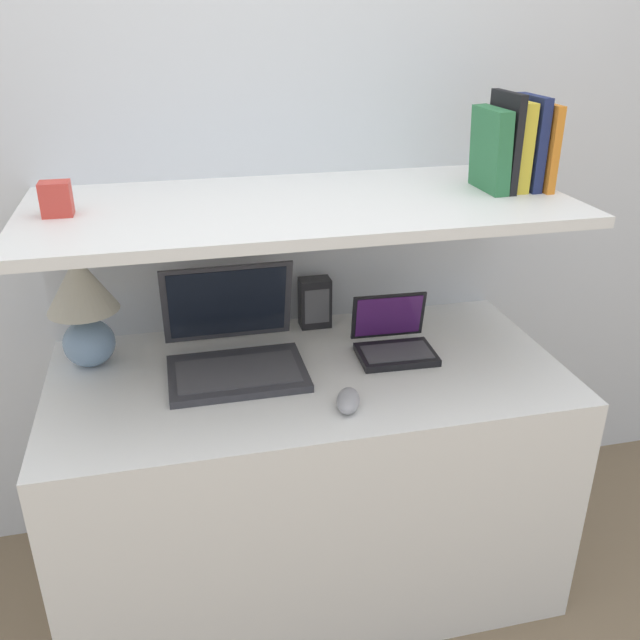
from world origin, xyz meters
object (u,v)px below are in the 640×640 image
Objects in this scene: laptop_large at (234,348)px; computer_mouse at (348,400)px; book_black at (504,142)px; book_navy at (529,143)px; router_box at (315,303)px; book_yellow at (515,146)px; shelf_gadget at (56,199)px; laptop_small at (394,342)px; book_orange at (539,146)px; book_green at (490,150)px; table_lamp at (83,303)px.

computer_mouse is at bearing -48.05° from laptop_large.
computer_mouse is 0.48× the size of book_black.
book_navy is at bearing 0.00° from book_black.
book_navy is at bearing -20.58° from router_box.
computer_mouse is 0.81m from book_yellow.
shelf_gadget is at bearing 179.05° from laptop_large.
laptop_small is 1.84× the size of computer_mouse.
book_orange is 0.97× the size of book_yellow.
book_black is 1.17× the size of book_green.
router_box is at bearing 157.89° from book_yellow.
computer_mouse is at bearing -150.23° from book_black.
book_yellow is (1.16, -0.10, 0.38)m from table_lamp.
table_lamp is at bearing 175.24° from book_navy.
book_navy is 1.21m from shelf_gadget.
book_green is at bearing 0.00° from shelf_gadget.
computer_mouse is at bearing -93.07° from router_box.
book_yellow is 2.85× the size of shelf_gadget.
book_green is at bearing -5.24° from table_lamp.
computer_mouse is (0.63, -0.38, -0.16)m from table_lamp.
table_lamp is 2.63× the size of computer_mouse.
computer_mouse is 0.53× the size of book_yellow.
table_lamp is 0.87× the size of laptop_large.
book_black is 0.04m from book_green.
laptop_small is at bearing -173.54° from book_green.
book_green is (-0.07, 0.00, -0.01)m from book_yellow.
book_navy is 0.11m from book_green.
table_lamp is 1.32× the size of book_navy.
book_green is 1.10m from shelf_gadget.
book_orange is (0.60, 0.28, 0.54)m from computer_mouse.
table_lamp is 1.26× the size of book_black.
laptop_large is at bearing 131.95° from computer_mouse.
shelf_gadget reaches higher than laptop_small.
router_box is 1.93× the size of shelf_gadget.
laptop_small is 0.58m from book_green.
laptop_large is 0.35m from router_box.
table_lamp is 0.76m from computer_mouse.
book_green reaches higher than laptop_small.
laptop_large is 1.59× the size of book_yellow.
laptop_large is at bearing -15.47° from table_lamp.
book_green is (0.43, -0.20, 0.48)m from router_box.
book_navy is 1.05× the size of book_yellow.
laptop_large is 3.03× the size of computer_mouse.
book_green is (-0.11, 0.00, -0.01)m from book_navy.
book_yellow is at bearing -4.93° from table_lamp.
book_navy is at bearing 0.46° from laptop_large.
book_navy is (0.57, 0.28, 0.55)m from computer_mouse.
book_black is (-0.07, 0.00, 0.01)m from book_navy.
book_green is (-0.04, 0.00, -0.02)m from book_black.
book_navy reaches higher than book_orange.
shelf_gadget reaches higher than laptop_large.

